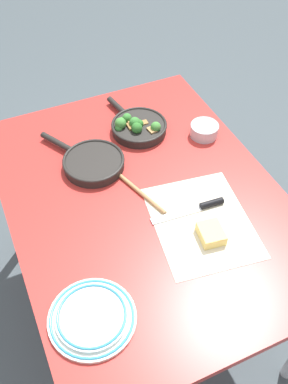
{
  "coord_description": "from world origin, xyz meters",
  "views": [
    {
      "loc": [
        0.92,
        -0.41,
        1.89
      ],
      "look_at": [
        0.0,
        0.0,
        0.77
      ],
      "focal_mm": 40.0,
      "sensor_mm": 36.0,
      "label": 1
    }
  ],
  "objects_px": {
    "skillet_eggs": "(93,162)",
    "prep_bowl_steel": "(204,130)",
    "wooden_spoon": "(122,177)",
    "cheese_block": "(211,234)",
    "grater_knife": "(198,208)",
    "skillet_broccoli": "(138,126)",
    "dinner_plate_stack": "(92,317)"
  },
  "relations": [
    {
      "from": "skillet_eggs",
      "to": "prep_bowl_steel",
      "type": "relative_size",
      "value": 3.17
    },
    {
      "from": "wooden_spoon",
      "to": "cheese_block",
      "type": "xyz_separation_m",
      "value": [
        0.37,
        0.16,
        0.01
      ]
    },
    {
      "from": "grater_knife",
      "to": "cheese_block",
      "type": "distance_m",
      "value": 0.12
    },
    {
      "from": "prep_bowl_steel",
      "to": "wooden_spoon",
      "type": "bearing_deg",
      "value": -76.79
    },
    {
      "from": "skillet_broccoli",
      "to": "wooden_spoon",
      "type": "height_order",
      "value": "skillet_broccoli"
    },
    {
      "from": "skillet_eggs",
      "to": "cheese_block",
      "type": "bearing_deg",
      "value": 177.52
    },
    {
      "from": "wooden_spoon",
      "to": "grater_knife",
      "type": "height_order",
      "value": "grater_knife"
    },
    {
      "from": "wooden_spoon",
      "to": "dinner_plate_stack",
      "type": "bearing_deg",
      "value": 131.24
    },
    {
      "from": "wooden_spoon",
      "to": "skillet_broccoli",
      "type": "bearing_deg",
      "value": -53.42
    },
    {
      "from": "wooden_spoon",
      "to": "prep_bowl_steel",
      "type": "height_order",
      "value": "prep_bowl_steel"
    },
    {
      "from": "wooden_spoon",
      "to": "grater_knife",
      "type": "bearing_deg",
      "value": -160.76
    },
    {
      "from": "skillet_broccoli",
      "to": "prep_bowl_steel",
      "type": "distance_m",
      "value": 0.27
    },
    {
      "from": "skillet_eggs",
      "to": "grater_knife",
      "type": "height_order",
      "value": "skillet_eggs"
    },
    {
      "from": "dinner_plate_stack",
      "to": "grater_knife",
      "type": "bearing_deg",
      "value": 116.5
    },
    {
      "from": "skillet_eggs",
      "to": "dinner_plate_stack",
      "type": "bearing_deg",
      "value": 130.81
    },
    {
      "from": "skillet_eggs",
      "to": "wooden_spoon",
      "type": "relative_size",
      "value": 0.99
    },
    {
      "from": "skillet_eggs",
      "to": "grater_knife",
      "type": "xyz_separation_m",
      "value": [
        0.35,
        0.26,
        -0.01
      ]
    },
    {
      "from": "wooden_spoon",
      "to": "cheese_block",
      "type": "bearing_deg",
      "value": -173.77
    },
    {
      "from": "grater_knife",
      "to": "prep_bowl_steel",
      "type": "xyz_separation_m",
      "value": [
        -0.34,
        0.21,
        0.02
      ]
    },
    {
      "from": "grater_knife",
      "to": "dinner_plate_stack",
      "type": "height_order",
      "value": "dinner_plate_stack"
    },
    {
      "from": "cheese_block",
      "to": "prep_bowl_steel",
      "type": "relative_size",
      "value": 0.88
    },
    {
      "from": "skillet_broccoli",
      "to": "dinner_plate_stack",
      "type": "bearing_deg",
      "value": 137.23
    },
    {
      "from": "grater_knife",
      "to": "skillet_broccoli",
      "type": "bearing_deg",
      "value": -82.66
    },
    {
      "from": "grater_knife",
      "to": "skillet_eggs",
      "type": "bearing_deg",
      "value": -48.87
    },
    {
      "from": "cheese_block",
      "to": "dinner_plate_stack",
      "type": "distance_m",
      "value": 0.46
    },
    {
      "from": "cheese_block",
      "to": "prep_bowl_steel",
      "type": "distance_m",
      "value": 0.51
    },
    {
      "from": "grater_knife",
      "to": "cheese_block",
      "type": "bearing_deg",
      "value": 84.57
    },
    {
      "from": "skillet_eggs",
      "to": "dinner_plate_stack",
      "type": "relative_size",
      "value": 1.42
    },
    {
      "from": "skillet_broccoli",
      "to": "prep_bowl_steel",
      "type": "bearing_deg",
      "value": -129.68
    },
    {
      "from": "wooden_spoon",
      "to": "grater_knife",
      "type": "xyz_separation_m",
      "value": [
        0.24,
        0.19,
        0.0
      ]
    },
    {
      "from": "grater_knife",
      "to": "cheese_block",
      "type": "height_order",
      "value": "cheese_block"
    },
    {
      "from": "grater_knife",
      "to": "dinner_plate_stack",
      "type": "distance_m",
      "value": 0.53
    }
  ]
}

